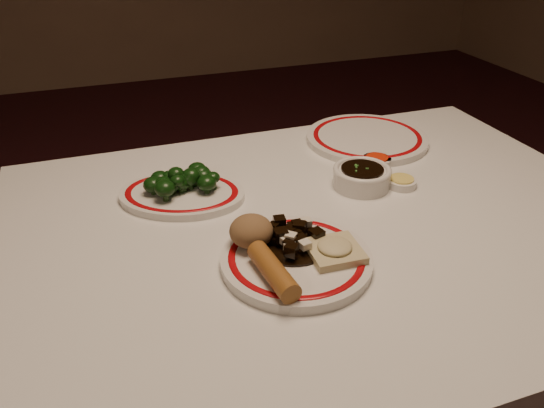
% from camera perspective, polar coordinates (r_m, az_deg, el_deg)
% --- Properties ---
extents(dining_table, '(1.20, 0.90, 0.75)m').
position_cam_1_polar(dining_table, '(1.05, 5.84, -5.97)').
color(dining_table, white).
rests_on(dining_table, ground).
extents(main_plate, '(0.32, 0.32, 0.02)m').
position_cam_1_polar(main_plate, '(0.87, 2.63, -5.99)').
color(main_plate, silver).
rests_on(main_plate, dining_table).
extents(rice_mound, '(0.07, 0.07, 0.05)m').
position_cam_1_polar(rice_mound, '(0.88, -2.24, -2.93)').
color(rice_mound, brown).
rests_on(rice_mound, main_plate).
extents(spring_roll, '(0.05, 0.13, 0.03)m').
position_cam_1_polar(spring_roll, '(0.81, 0.13, -7.20)').
color(spring_roll, '#985F25').
rests_on(spring_roll, main_plate).
extents(fried_wonton, '(0.09, 0.09, 0.02)m').
position_cam_1_polar(fried_wonton, '(0.87, 6.75, -4.88)').
color(fried_wonton, '#C8BE8D').
rests_on(fried_wonton, main_plate).
extents(stirfry_heap, '(0.12, 0.12, 0.03)m').
position_cam_1_polar(stirfry_heap, '(0.89, 2.28, -3.71)').
color(stirfry_heap, black).
rests_on(stirfry_heap, main_plate).
extents(broccoli_plate, '(0.30, 0.29, 0.02)m').
position_cam_1_polar(broccoli_plate, '(1.08, -9.67, 1.05)').
color(broccoli_plate, silver).
rests_on(broccoli_plate, dining_table).
extents(broccoli_pile, '(0.15, 0.10, 0.05)m').
position_cam_1_polar(broccoli_pile, '(1.07, -9.66, 2.62)').
color(broccoli_pile, '#23471C').
rests_on(broccoli_pile, broccoli_plate).
extents(soy_bowl, '(0.12, 0.12, 0.04)m').
position_cam_1_polar(soy_bowl, '(1.12, 9.62, 2.81)').
color(soy_bowl, silver).
rests_on(soy_bowl, dining_table).
extents(sweet_sour_dish, '(0.06, 0.06, 0.02)m').
position_cam_1_polar(sweet_sour_dish, '(1.22, 11.19, 4.58)').
color(sweet_sour_dish, silver).
rests_on(sweet_sour_dish, dining_table).
extents(mustard_dish, '(0.06, 0.06, 0.02)m').
position_cam_1_polar(mustard_dish, '(1.14, 13.74, 2.29)').
color(mustard_dish, silver).
rests_on(mustard_dish, dining_table).
extents(far_plate, '(0.39, 0.39, 0.02)m').
position_cam_1_polar(far_plate, '(1.34, 10.17, 7.01)').
color(far_plate, silver).
rests_on(far_plate, dining_table).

